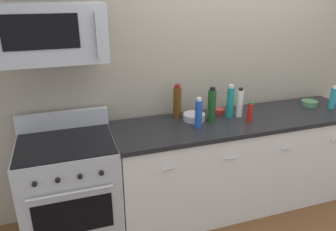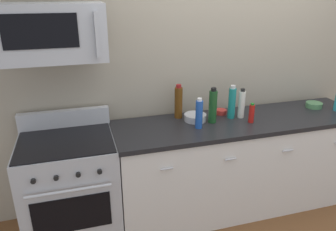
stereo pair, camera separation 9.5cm
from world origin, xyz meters
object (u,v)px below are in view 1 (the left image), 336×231
Objects in this scene: bottle_hot_sauce_red at (250,112)px; bottle_wine_amber at (177,102)px; bottle_sparkling_teal at (230,102)px; bowl_red_small at (219,111)px; bowl_green_glaze at (309,103)px; bottle_vinegar_white at (240,103)px; bowl_steel_prep at (194,117)px; microwave at (51,33)px; bottle_dish_soap at (333,98)px; bottle_wine_green at (212,106)px; bottle_soda_blue at (199,114)px; range_oven at (71,191)px.

bottle_wine_amber is (-0.59, 0.29, 0.06)m from bottle_hot_sauce_red.
bowl_red_small is (-0.05, 0.11, -0.12)m from bottle_sparkling_teal.
bottle_wine_amber is at bearing 175.03° from bowl_green_glaze.
bottle_hot_sauce_red is 0.65× the size of bottle_vinegar_white.
bowl_steel_prep reaches higher than bowl_green_glaze.
bottle_vinegar_white is at bearing 0.43° from microwave.
bottle_vinegar_white is 0.88× the size of bottle_wine_amber.
bowl_red_small is at bearing 168.47° from bottle_dish_soap.
bowl_green_glaze is (0.81, 0.17, -0.06)m from bottle_hot_sauce_red.
bottle_wine_amber is (-0.56, 0.16, 0.02)m from bottle_vinegar_white.
bottle_dish_soap is 2.17× the size of bowl_red_small.
bottle_hot_sauce_red is 0.90× the size of bowl_steel_prep.
bottle_wine_amber reaches higher than bowl_green_glaze.
microwave is at bearing 175.64° from bottle_hot_sauce_red.
microwave is 1.39m from bowl_steel_prep.
bottle_dish_soap is 1.15× the size of bowl_steel_prep.
bowl_red_small is 0.53× the size of bowl_steel_prep.
bottle_wine_green is (-0.33, 0.10, 0.07)m from bottle_hot_sauce_red.
bowl_green_glaze is at bearing 1.17° from microwave.
bottle_wine_green is at bearing -1.00° from microwave.
bottle_soda_blue is 1.32m from bowl_green_glaze.
range_oven is at bearing -177.15° from bottle_sparkling_teal.
bottle_vinegar_white is 0.58m from bottle_wine_amber.
bottle_soda_blue is at bearing -142.41° from bowl_red_small.
bottle_wine_green reaches higher than bowl_steel_prep.
bottle_wine_amber is (-0.26, 0.19, -0.00)m from bottle_wine_green.
bottle_sparkling_teal is at bearing 1.12° from microwave.
bottle_hot_sauce_red is at bearing -51.05° from bottle_sparkling_teal.
range_oven reaches higher than bowl_steel_prep.
bottle_wine_amber is 0.21m from bowl_steel_prep.
microwave is 2.40× the size of bottle_sparkling_teal.
bottle_wine_amber is (-1.55, 0.26, 0.04)m from bottle_dish_soap.
bowl_green_glaze is (1.40, -0.12, -0.12)m from bottle_wine_amber.
bottle_soda_blue is 1.17× the size of bottle_dish_soap.
bottle_wine_amber reaches higher than bottle_soda_blue.
bottle_soda_blue is 2.53× the size of bowl_red_small.
microwave reaches higher than bottle_soda_blue.
bottle_hot_sauce_red is at bearing -16.67° from bottle_wine_green.
bowl_steel_prep is at bearing 5.07° from range_oven.
microwave is 2.54m from bowl_green_glaze.
range_oven is 1.69m from bottle_hot_sauce_red.
bottle_soda_blue is 0.43m from bowl_red_small.
bottle_wine_green is at bearing 177.10° from bottle_dish_soap.
bottle_dish_soap is at bearing 0.82° from bottle_soda_blue.
bottle_wine_amber is 0.44m from bowl_red_small.
bowl_steel_prep is (0.03, 0.16, -0.10)m from bottle_soda_blue.
bottle_hot_sauce_red is at bearing -2.76° from range_oven.
bottle_dish_soap reaches higher than bowl_green_glaze.
bottle_soda_blue is at bearing -159.83° from bottle_sparkling_teal.
bottle_hot_sauce_red is at bearing -168.06° from bowl_green_glaze.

